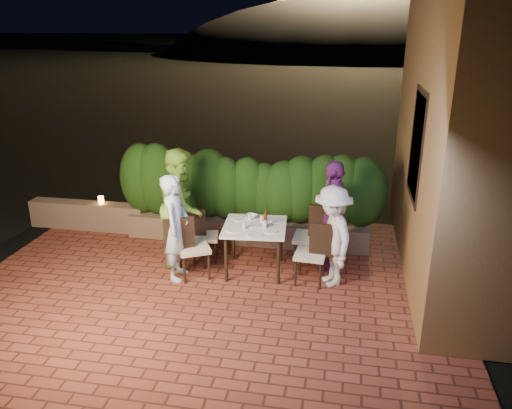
% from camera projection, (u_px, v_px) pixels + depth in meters
% --- Properties ---
extents(ground, '(400.00, 400.00, 0.00)m').
position_uv_depth(ground, '(198.00, 308.00, 6.72)').
color(ground, black).
rests_on(ground, ground).
extents(terrace_floor, '(7.00, 6.00, 0.15)m').
position_uv_depth(terrace_floor, '(209.00, 293.00, 7.20)').
color(terrace_floor, brown).
rests_on(terrace_floor, ground).
extents(building_wall, '(1.60, 5.00, 5.00)m').
position_uv_depth(building_wall, '(476.00, 105.00, 7.09)').
color(building_wall, olive).
rests_on(building_wall, ground).
extents(window_pane, '(0.08, 1.00, 1.40)m').
position_uv_depth(window_pane, '(419.00, 145.00, 6.93)').
color(window_pane, black).
rests_on(window_pane, building_wall).
extents(window_frame, '(0.06, 1.15, 1.55)m').
position_uv_depth(window_frame, '(418.00, 145.00, 6.94)').
color(window_frame, black).
rests_on(window_frame, building_wall).
extents(planter, '(4.20, 0.55, 0.40)m').
position_uv_depth(planter, '(247.00, 229.00, 8.74)').
color(planter, brown).
rests_on(planter, ground).
extents(hedge, '(4.00, 0.70, 1.10)m').
position_uv_depth(hedge, '(247.00, 189.00, 8.48)').
color(hedge, '#18380F').
rests_on(hedge, planter).
extents(parapet, '(2.20, 0.30, 0.50)m').
position_uv_depth(parapet, '(88.00, 215.00, 9.23)').
color(parapet, brown).
rests_on(parapet, ground).
extents(hill, '(52.00, 40.00, 22.00)m').
position_uv_depth(hill, '(352.00, 88.00, 63.20)').
color(hill, black).
rests_on(hill, ground).
extents(dining_table, '(1.00, 1.00, 0.75)m').
position_uv_depth(dining_table, '(255.00, 248.00, 7.58)').
color(dining_table, white).
rests_on(dining_table, ground).
extents(plate_nw, '(0.23, 0.23, 0.01)m').
position_uv_depth(plate_nw, '(234.00, 230.00, 7.28)').
color(plate_nw, white).
rests_on(plate_nw, dining_table).
extents(plate_sw, '(0.22, 0.22, 0.01)m').
position_uv_depth(plate_sw, '(240.00, 219.00, 7.70)').
color(plate_sw, white).
rests_on(plate_sw, dining_table).
extents(plate_ne, '(0.20, 0.20, 0.01)m').
position_uv_depth(plate_ne, '(271.00, 231.00, 7.24)').
color(plate_ne, white).
rests_on(plate_ne, dining_table).
extents(plate_se, '(0.21, 0.21, 0.01)m').
position_uv_depth(plate_se, '(277.00, 221.00, 7.63)').
color(plate_se, white).
rests_on(plate_se, dining_table).
extents(plate_centre, '(0.20, 0.20, 0.01)m').
position_uv_depth(plate_centre, '(252.00, 225.00, 7.45)').
color(plate_centre, white).
rests_on(plate_centre, dining_table).
extents(plate_front, '(0.23, 0.23, 0.01)m').
position_uv_depth(plate_front, '(254.00, 235.00, 7.11)').
color(plate_front, white).
rests_on(plate_front, dining_table).
extents(glass_nw, '(0.06, 0.06, 0.10)m').
position_uv_depth(glass_nw, '(244.00, 226.00, 7.32)').
color(glass_nw, silver).
rests_on(glass_nw, dining_table).
extents(glass_sw, '(0.06, 0.06, 0.10)m').
position_uv_depth(glass_sw, '(250.00, 217.00, 7.65)').
color(glass_sw, silver).
rests_on(glass_sw, dining_table).
extents(glass_ne, '(0.07, 0.07, 0.11)m').
position_uv_depth(glass_ne, '(265.00, 224.00, 7.35)').
color(glass_ne, silver).
rests_on(glass_ne, dining_table).
extents(glass_se, '(0.06, 0.06, 0.10)m').
position_uv_depth(glass_se, '(262.00, 219.00, 7.58)').
color(glass_se, silver).
rests_on(glass_se, dining_table).
extents(beer_bottle, '(0.05, 0.05, 0.27)m').
position_uv_depth(beer_bottle, '(266.00, 217.00, 7.40)').
color(beer_bottle, '#491B0C').
rests_on(beer_bottle, dining_table).
extents(bowl, '(0.24, 0.24, 0.05)m').
position_uv_depth(bowl, '(251.00, 216.00, 7.75)').
color(bowl, white).
rests_on(bowl, dining_table).
extents(chair_left_front, '(0.60, 0.60, 0.96)m').
position_uv_depth(chair_left_front, '(194.00, 247.00, 7.38)').
color(chair_left_front, black).
rests_on(chair_left_front, ground).
extents(chair_left_back, '(0.48, 0.48, 0.87)m').
position_uv_depth(chair_left_back, '(205.00, 235.00, 7.90)').
color(chair_left_back, black).
rests_on(chair_left_back, ground).
extents(chair_right_front, '(0.47, 0.47, 0.94)m').
position_uv_depth(chair_right_front, '(310.00, 253.00, 7.21)').
color(chair_right_front, black).
rests_on(chair_right_front, ground).
extents(chair_right_back, '(0.50, 0.50, 1.03)m').
position_uv_depth(chair_right_back, '(310.00, 236.00, 7.68)').
color(chair_right_back, black).
rests_on(chair_right_back, ground).
extents(diner_blue, '(0.42, 0.61, 1.60)m').
position_uv_depth(diner_blue, '(176.00, 227.00, 7.26)').
color(diner_blue, '#C1DAF9').
rests_on(diner_blue, ground).
extents(diner_green, '(0.80, 0.97, 1.84)m').
position_uv_depth(diner_green, '(181.00, 206.00, 7.76)').
color(diner_green, '#81BD3B').
rests_on(diner_green, ground).
extents(diner_white, '(0.89, 1.11, 1.49)m').
position_uv_depth(diner_white, '(332.00, 236.00, 7.09)').
color(diner_white, silver).
rests_on(diner_white, ground).
extents(diner_purple, '(0.42, 1.01, 1.71)m').
position_uv_depth(diner_purple, '(333.00, 215.00, 7.58)').
color(diner_purple, '#76297D').
rests_on(diner_purple, ground).
extents(parapet_lamp, '(0.10, 0.10, 0.14)m').
position_uv_depth(parapet_lamp, '(101.00, 200.00, 9.08)').
color(parapet_lamp, orange).
rests_on(parapet_lamp, parapet).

